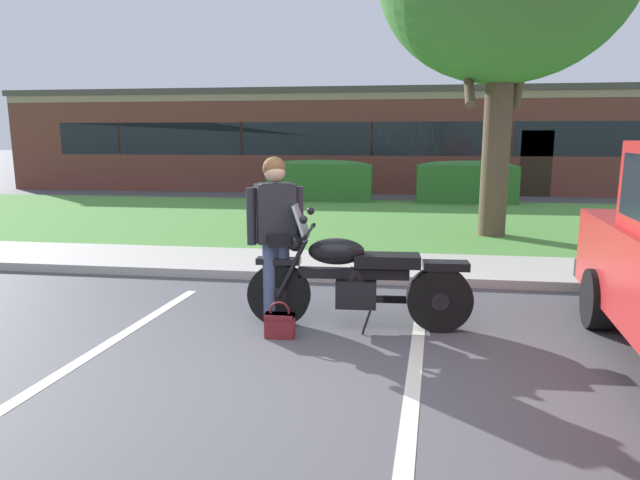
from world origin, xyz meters
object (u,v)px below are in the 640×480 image
handbag (280,323)px  hedge_center_left (466,182)px  hedge_left (320,180)px  rider_person (276,229)px  motorcycle (366,280)px  brick_building (377,140)px

handbag → hedge_center_left: bearing=75.0°
hedge_center_left → hedge_left: bearing=180.0°
handbag → hedge_left: (-1.21, 11.09, 0.51)m
handbag → hedge_left: 11.17m
rider_person → handbag: (0.11, -0.36, -0.85)m
motorcycle → brick_building: size_ratio=0.08×
handbag → brick_building: 17.77m
hedge_center_left → brick_building: 7.26m
handbag → hedge_left: size_ratio=0.12×
rider_person → hedge_center_left: rider_person is taller
rider_person → hedge_center_left: size_ratio=0.62×
handbag → brick_building: (0.18, 17.70, 1.62)m
rider_person → brick_building: bearing=89.1°
brick_building → hedge_left: bearing=-101.8°
rider_person → hedge_center_left: (3.08, 10.73, -0.34)m
brick_building → handbag: bearing=-90.6°
rider_person → motorcycle: bearing=2.6°
motorcycle → hedge_left: bearing=100.6°
handbag → brick_building: brick_building is taller
hedge_left → hedge_center_left: (4.18, 0.00, 0.00)m
rider_person → handbag: size_ratio=4.74×
brick_building → rider_person: bearing=-90.9°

